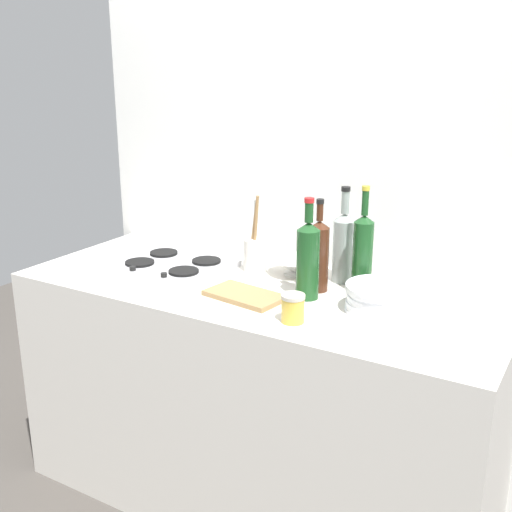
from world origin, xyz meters
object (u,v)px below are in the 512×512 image
mixing_bowl (296,266)px  condiment_jar_front (293,308)px  cutting_board (245,295)px  plate_stack (381,298)px  stovetop_hob (173,265)px  wine_bottle_leftmost (343,246)px  wine_bottle_mid_right (363,252)px  wine_bottle_mid_left (307,259)px  wine_bottle_rightmost (319,254)px  utensil_crock (255,253)px

mixing_bowl → condiment_jar_front: bearing=-64.2°
condiment_jar_front → cutting_board: (-0.24, 0.10, -0.04)m
plate_stack → stovetop_hob: bearing=179.4°
mixing_bowl → cutting_board: (-0.04, -0.31, -0.03)m
wine_bottle_leftmost → cutting_board: 0.42m
wine_bottle_leftmost → wine_bottle_mid_right: 0.13m
mixing_bowl → wine_bottle_mid_left: bearing=-54.6°
wine_bottle_rightmost → utensil_crock: 0.32m
wine_bottle_leftmost → wine_bottle_mid_right: (0.10, -0.07, 0.01)m
stovetop_hob → plate_stack: bearing=-0.6°
plate_stack → wine_bottle_rightmost: (-0.26, 0.08, 0.09)m
condiment_jar_front → utensil_crock: bearing=133.7°
wine_bottle_mid_left → condiment_jar_front: size_ratio=3.85×
utensil_crock → wine_bottle_mid_right: bearing=-1.3°
plate_stack → wine_bottle_rightmost: wine_bottle_rightmost is taller
condiment_jar_front → cutting_board: bearing=156.6°
wine_bottle_rightmost → wine_bottle_mid_left: bearing=-89.8°
utensil_crock → condiment_jar_front: utensil_crock is taller
condiment_jar_front → cutting_board: 0.27m
cutting_board → wine_bottle_leftmost: bearing=56.2°
wine_bottle_mid_left → cutting_board: (-0.19, -0.11, -0.13)m
wine_bottle_rightmost → plate_stack: bearing=-16.2°
utensil_crock → cutting_board: 0.30m
wine_bottle_leftmost → wine_bottle_rightmost: (-0.04, -0.13, -0.01)m
wine_bottle_rightmost → condiment_jar_front: bearing=-79.7°
plate_stack → condiment_jar_front: bearing=-132.4°
plate_stack → condiment_jar_front: size_ratio=2.55×
wine_bottle_mid_right → wine_bottle_rightmost: (-0.14, -0.06, -0.01)m
wine_bottle_mid_right → wine_bottle_rightmost: 0.15m
condiment_jar_front → wine_bottle_leftmost: bearing=92.3°
wine_bottle_mid_right → mixing_bowl: 0.31m
condiment_jar_front → cutting_board: condiment_jar_front is taller
stovetop_hob → wine_bottle_leftmost: size_ratio=1.20×
mixing_bowl → cutting_board: bearing=-97.2°
plate_stack → condiment_jar_front: (-0.21, -0.23, 0.00)m
plate_stack → cutting_board: (-0.45, -0.12, -0.04)m
utensil_crock → mixing_bowl: bearing=15.1°
condiment_jar_front → wine_bottle_rightmost: bearing=100.3°
wine_bottle_leftmost → utensil_crock: bearing=-169.5°
wine_bottle_mid_right → wine_bottle_rightmost: bearing=-156.5°
plate_stack → wine_bottle_mid_left: bearing=-176.4°
wine_bottle_leftmost → wine_bottle_rightmost: size_ratio=1.07×
plate_stack → wine_bottle_leftmost: 0.32m
plate_stack → condiment_jar_front: 0.31m
wine_bottle_leftmost → cutting_board: bearing=-123.8°
wine_bottle_leftmost → cutting_board: wine_bottle_leftmost is taller
wine_bottle_leftmost → mixing_bowl: size_ratio=1.78×
plate_stack → wine_bottle_mid_right: size_ratio=0.61×
mixing_bowl → cutting_board: mixing_bowl is taller
plate_stack → wine_bottle_mid_left: size_ratio=0.66×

